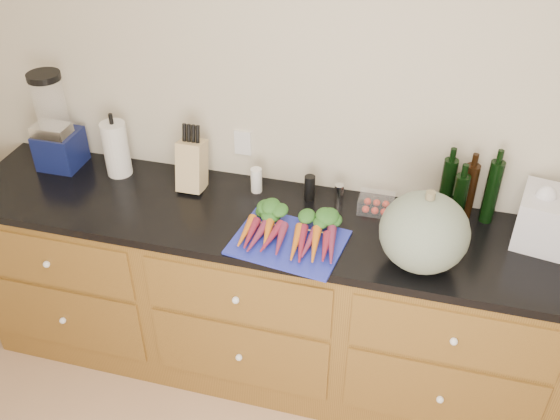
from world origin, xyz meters
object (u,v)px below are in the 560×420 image
(cutting_board, at_px, (288,242))
(tomato_box, at_px, (376,204))
(knife_block, at_px, (192,165))
(paper_towel, at_px, (116,149))
(blender_appliance, at_px, (55,127))
(carrots, at_px, (291,231))
(squash, at_px, (424,232))

(cutting_board, distance_m, tomato_box, 0.46)
(knife_block, distance_m, tomato_box, 0.86)
(paper_towel, bearing_deg, blender_appliance, -179.50)
(cutting_board, bearing_deg, tomato_box, 46.11)
(blender_appliance, bearing_deg, paper_towel, 0.50)
(carrots, xyz_separation_m, knife_block, (-0.54, 0.26, 0.08))
(tomato_box, bearing_deg, carrots, -137.57)
(cutting_board, distance_m, squash, 0.56)
(carrots, distance_m, blender_appliance, 1.28)
(paper_towel, bearing_deg, tomato_box, 0.46)
(cutting_board, bearing_deg, squash, 1.37)
(carrots, bearing_deg, knife_block, 154.11)
(squash, distance_m, paper_towel, 1.49)
(squash, bearing_deg, tomato_box, 124.44)
(knife_block, bearing_deg, squash, -15.01)
(paper_towel, xyz_separation_m, tomato_box, (1.24, 0.01, -0.10))
(cutting_board, distance_m, carrots, 0.05)
(paper_towel, bearing_deg, cutting_board, -19.06)
(blender_appliance, relative_size, paper_towel, 1.79)
(cutting_board, relative_size, blender_appliance, 0.93)
(carrots, height_order, knife_block, knife_block)
(cutting_board, height_order, knife_block, knife_block)
(squash, relative_size, tomato_box, 2.26)
(carrots, height_order, squash, squash)
(cutting_board, bearing_deg, paper_towel, 160.94)
(carrots, distance_m, paper_towel, 0.97)
(blender_appliance, distance_m, knife_block, 0.70)
(carrots, xyz_separation_m, squash, (0.53, -0.03, 0.12))
(blender_appliance, xyz_separation_m, knife_block, (0.70, -0.02, -0.09))
(blender_appliance, height_order, tomato_box, blender_appliance)
(carrots, height_order, blender_appliance, blender_appliance)
(squash, distance_m, knife_block, 1.11)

